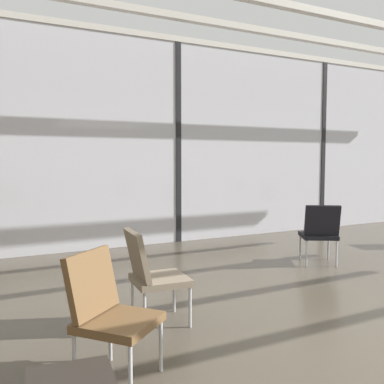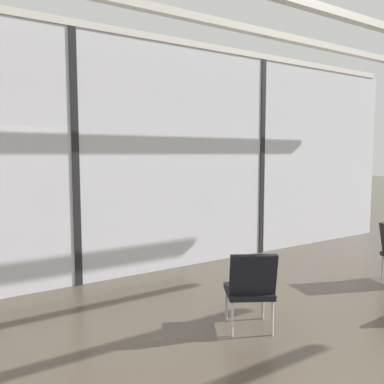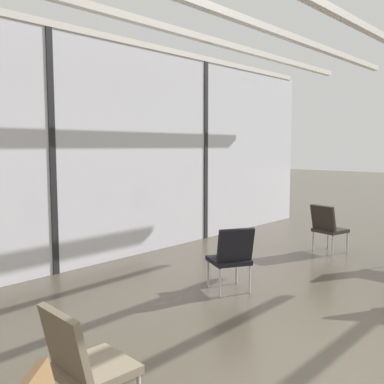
{
  "view_description": "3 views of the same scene",
  "coord_description": "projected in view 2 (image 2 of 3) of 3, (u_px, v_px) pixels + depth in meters",
  "views": [
    {
      "loc": [
        -3.27,
        -1.79,
        1.5
      ],
      "look_at": [
        -1.26,
        2.15,
        1.16
      ],
      "focal_mm": 39.5,
      "sensor_mm": 36.0,
      "label": 1
    },
    {
      "loc": [
        -1.65,
        -0.38,
        1.88
      ],
      "look_at": [
        1.14,
        3.93,
        1.38
      ],
      "focal_mm": 37.13,
      "sensor_mm": 36.0,
      "label": 2
    },
    {
      "loc": [
        -3.52,
        -0.69,
        1.91
      ],
      "look_at": [
        1.77,
        4.0,
        1.18
      ],
      "focal_mm": 41.69,
      "sensor_mm": 36.0,
      "label": 3
    }
  ],
  "objects": [
    {
      "name": "window_mullion_1",
      "position": [
        75.0,
        159.0,
        5.56
      ],
      "size": [
        0.1,
        0.12,
        3.6
      ],
      "primitive_type": "cube",
      "color": "black",
      "rests_on": "ground"
    },
    {
      "name": "parked_airplane",
      "position": [
        30.0,
        145.0,
        10.48
      ],
      "size": [
        13.9,
        4.21,
        4.21
      ],
      "color": "silver",
      "rests_on": "ground"
    },
    {
      "name": "glass_curtain_wall",
      "position": [
        75.0,
        159.0,
        5.56
      ],
      "size": [
        14.0,
        0.08,
        3.6
      ],
      "primitive_type": "cube",
      "color": "silver",
      "rests_on": "ground"
    },
    {
      "name": "lounge_chair_2",
      "position": [
        250.0,
        286.0,
        4.18
      ],
      "size": [
        0.68,
        0.69,
        0.87
      ],
      "rotation": [
        0.0,
        0.0,
        2.62
      ],
      "color": "black",
      "rests_on": "ground"
    },
    {
      "name": "window_mullion_2",
      "position": [
        261.0,
        158.0,
        7.45
      ],
      "size": [
        0.1,
        0.12,
        3.6
      ],
      "primitive_type": "cube",
      "color": "black",
      "rests_on": "ground"
    }
  ]
}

